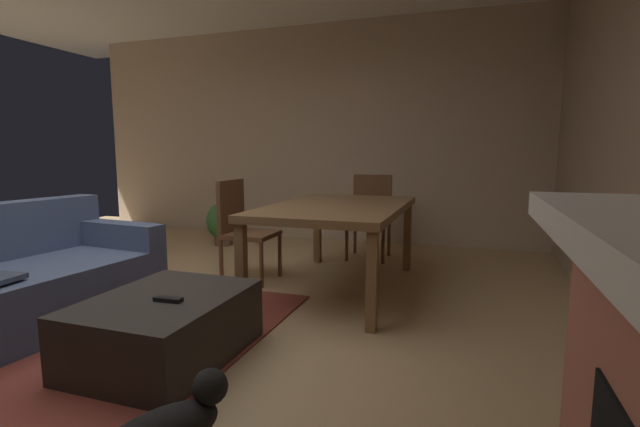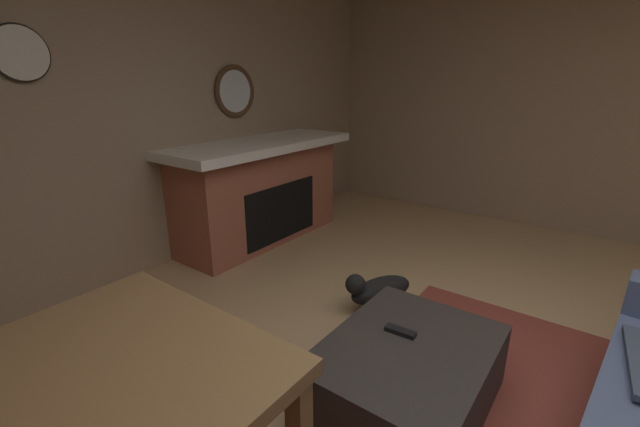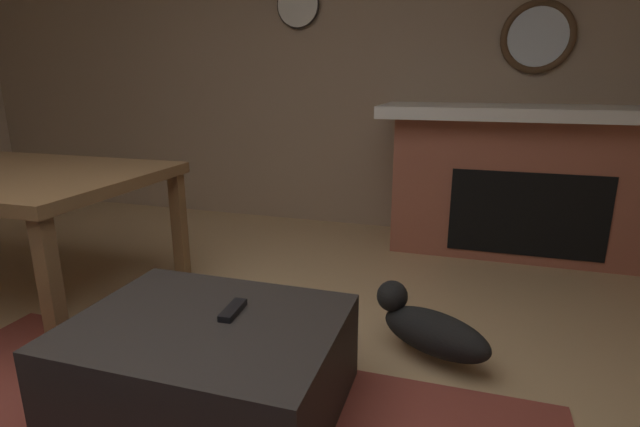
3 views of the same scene
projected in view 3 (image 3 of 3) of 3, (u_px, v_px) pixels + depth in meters
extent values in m
cube|color=#9E846B|center=(343.00, 50.00, 3.91)|extent=(7.69, 0.12, 2.86)
cube|color=#9E5642|center=(525.00, 186.00, 3.43)|extent=(1.79, 0.60, 0.96)
cube|color=black|center=(526.00, 213.00, 3.23)|extent=(0.98, 0.10, 0.56)
cube|color=white|center=(535.00, 112.00, 3.25)|extent=(2.03, 0.76, 0.08)
torus|color=#4C331E|center=(538.00, 37.00, 3.41)|extent=(0.50, 0.05, 0.50)
cylinder|color=silver|center=(538.00, 37.00, 3.41)|extent=(0.42, 0.01, 0.42)
cube|color=#2D2826|center=(209.00, 366.00, 1.80)|extent=(0.96, 0.74, 0.37)
cube|color=black|center=(233.00, 310.00, 1.80)|extent=(0.06, 0.16, 0.02)
cube|color=brown|center=(52.00, 294.00, 2.04)|extent=(0.07, 0.07, 0.68)
cube|color=brown|center=(180.00, 229.00, 2.92)|extent=(0.07, 0.07, 0.68)
ellipsoid|color=black|center=(435.00, 333.00, 2.11)|extent=(0.54, 0.39, 0.19)
sphere|color=black|center=(392.00, 296.00, 2.23)|extent=(0.14, 0.14, 0.14)
cylinder|color=silver|center=(298.00, 5.00, 3.84)|extent=(0.33, 0.03, 0.33)
torus|color=black|center=(298.00, 5.00, 3.84)|extent=(0.36, 0.02, 0.36)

